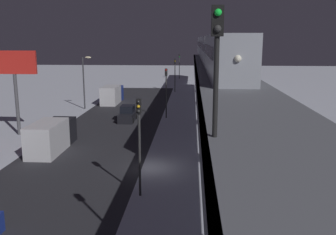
# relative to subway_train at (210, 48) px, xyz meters

# --- Properties ---
(ground_plane) EXTENTS (240.00, 240.00, 0.00)m
(ground_plane) POSITION_rel_subway_train_xyz_m (6.15, 32.00, -8.77)
(ground_plane) COLOR silver
(avenue_asphalt) EXTENTS (11.00, 99.26, 0.01)m
(avenue_asphalt) POSITION_rel_subway_train_xyz_m (12.16, 32.00, -8.77)
(avenue_asphalt) COLOR #28282D
(avenue_asphalt) RESTS_ON ground_plane
(elevated_railway) EXTENTS (5.00, 99.26, 6.99)m
(elevated_railway) POSITION_rel_subway_train_xyz_m (0.09, 32.00, -2.77)
(elevated_railway) COLOR slate
(elevated_railway) RESTS_ON ground_plane
(subway_train) EXTENTS (2.94, 74.07, 3.40)m
(subway_train) POSITION_rel_subway_train_xyz_m (0.00, 0.00, 0.00)
(subway_train) COLOR #999EA8
(subway_train) RESTS_ON elevated_railway
(rail_signal) EXTENTS (0.36, 0.41, 4.00)m
(rail_signal) POSITION_rel_subway_train_xyz_m (2.05, 48.69, 0.95)
(rail_signal) COLOR black
(rail_signal) RESTS_ON elevated_railway
(sedan_black) EXTENTS (1.91, 4.17, 1.97)m
(sedan_black) POSITION_rel_subway_train_xyz_m (10.76, 14.78, -7.99)
(sedan_black) COLOR black
(sedan_black) RESTS_ON ground_plane
(box_truck) EXTENTS (2.40, 7.40, 2.80)m
(box_truck) POSITION_rel_subway_train_xyz_m (15.56, 1.42, -7.43)
(box_truck) COLOR navy
(box_truck) RESTS_ON ground_plane
(delivery_van) EXTENTS (2.40, 7.40, 2.80)m
(delivery_van) POSITION_rel_subway_train_xyz_m (15.56, 27.79, -7.43)
(delivery_van) COLOR black
(delivery_van) RESTS_ON ground_plane
(traffic_light_near) EXTENTS (0.32, 0.44, 6.40)m
(traffic_light_near) POSITION_rel_subway_train_xyz_m (6.06, 37.45, -4.58)
(traffic_light_near) COLOR #2D2D2D
(traffic_light_near) RESTS_ON ground_plane
(traffic_light_mid) EXTENTS (0.32, 0.44, 6.40)m
(traffic_light_mid) POSITION_rel_subway_train_xyz_m (6.06, 12.68, -4.58)
(traffic_light_mid) COLOR #2D2D2D
(traffic_light_mid) RESTS_ON ground_plane
(traffic_light_far) EXTENTS (0.32, 0.44, 6.40)m
(traffic_light_far) POSITION_rel_subway_train_xyz_m (6.06, -12.09, -4.58)
(traffic_light_far) COLOR #2D2D2D
(traffic_light_far) RESTS_ON ground_plane
(traffic_light_distant) EXTENTS (0.32, 0.44, 6.40)m
(traffic_light_distant) POSITION_rel_subway_train_xyz_m (6.06, -36.86, -4.58)
(traffic_light_distant) COLOR #2D2D2D
(traffic_light_distant) RESTS_ON ground_plane
(commercial_billboard) EXTENTS (4.80, 0.36, 8.90)m
(commercial_billboard) POSITION_rel_subway_train_xyz_m (21.20, 22.38, -1.94)
(commercial_billboard) COLOR #4C4C51
(commercial_billboard) RESTS_ON ground_plane
(street_lamp_far) EXTENTS (1.35, 0.44, 7.65)m
(street_lamp_far) POSITION_rel_subway_train_xyz_m (18.24, 7.00, -3.96)
(street_lamp_far) COLOR #38383D
(street_lamp_far) RESTS_ON ground_plane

